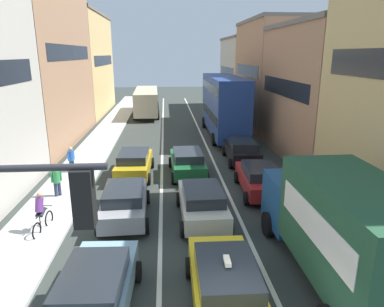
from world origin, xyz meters
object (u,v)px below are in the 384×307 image
sedan_right_lane_behind_truck (260,178)px  pedestrian_far_sidewalk (57,180)px  cyclist_on_sidewalk (41,213)px  bus_mid_queue_primary (224,103)px  taxi_centre_lane_front (226,283)px  wagon_left_lane_second (125,201)px  sedan_centre_lane_second (202,202)px  pedestrian_near_kerb (71,159)px  removalist_box_truck (339,224)px  wagon_right_lane_far (241,150)px  bus_far_queue_secondary (146,100)px  sedan_left_lane_front (95,291)px  hatchback_centre_lane_third (188,162)px  sedan_left_lane_third (134,163)px

sedan_right_lane_behind_truck → pedestrian_far_sidewalk: (-10.05, 0.10, 0.15)m
cyclist_on_sidewalk → bus_mid_queue_primary: bearing=-23.7°
taxi_centre_lane_front → wagon_left_lane_second: 6.74m
sedan_centre_lane_second → pedestrian_near_kerb: pedestrian_near_kerb is taller
cyclist_on_sidewalk → pedestrian_far_sidewalk: size_ratio=1.04×
sedan_right_lane_behind_truck → sedan_centre_lane_second: bearing=132.5°
removalist_box_truck → wagon_right_lane_far: 12.75m
sedan_right_lane_behind_truck → wagon_left_lane_second: bearing=112.2°
bus_far_queue_secondary → sedan_left_lane_front: bearing=178.7°
hatchback_centre_lane_third → cyclist_on_sidewalk: (-6.17, -6.53, 0.05)m
wagon_left_lane_second → bus_mid_queue_primary: bus_mid_queue_primary is taller
hatchback_centre_lane_third → pedestrian_near_kerb: (-6.80, 0.67, 0.15)m
wagon_left_lane_second → pedestrian_far_sidewalk: size_ratio=2.62×
removalist_box_truck → taxi_centre_lane_front: size_ratio=1.78×
sedan_left_lane_front → bus_far_queue_secondary: size_ratio=0.41×
taxi_centre_lane_front → sedan_right_lane_behind_truck: taxi_centre_lane_front is taller
taxi_centre_lane_front → cyclist_on_sidewalk: size_ratio=2.51×
sedan_left_lane_third → bus_mid_queue_primary: bus_mid_queue_primary is taller
bus_mid_queue_primary → pedestrian_near_kerb: 14.03m
wagon_left_lane_second → bus_mid_queue_primary: (6.75, 15.27, 2.03)m
sedan_centre_lane_second → hatchback_centre_lane_third: bearing=1.5°
sedan_left_lane_third → wagon_right_lane_far: 7.17m
sedan_left_lane_third → bus_mid_queue_primary: bearing=-32.9°
sedan_centre_lane_second → wagon_right_lane_far: bearing=-23.8°
removalist_box_truck → wagon_left_lane_second: (-6.92, 4.87, -1.18)m
cyclist_on_sidewalk → pedestrian_far_sidewalk: bearing=14.2°
pedestrian_near_kerb → sedan_right_lane_behind_truck: bearing=-172.2°
bus_mid_queue_primary → pedestrian_near_kerb: bearing=131.0°
hatchback_centre_lane_third → sedan_right_lane_behind_truck: same height
cyclist_on_sidewalk → sedan_left_lane_third: bearing=-17.7°
bus_far_queue_secondary → pedestrian_near_kerb: bearing=169.0°
bus_mid_queue_primary → pedestrian_far_sidewalk: 16.52m
sedan_right_lane_behind_truck → bus_mid_queue_primary: bearing=1.1°
taxi_centre_lane_front → sedan_left_lane_third: bearing=17.5°
removalist_box_truck → wagon_left_lane_second: bearing=54.9°
sedan_centre_lane_second → hatchback_centre_lane_third: (-0.26, 5.82, 0.00)m
sedan_centre_lane_second → pedestrian_far_sidewalk: size_ratio=2.61×
bus_mid_queue_primary → sedan_left_lane_third: bearing=145.3°
wagon_left_lane_second → wagon_right_lane_far: size_ratio=1.00×
removalist_box_truck → sedan_right_lane_behind_truck: removalist_box_truck is taller
sedan_right_lane_behind_truck → bus_far_queue_secondary: size_ratio=0.41×
removalist_box_truck → sedan_centre_lane_second: (-3.62, 4.52, -1.18)m
pedestrian_far_sidewalk → cyclist_on_sidewalk: bearing=150.8°
sedan_right_lane_behind_truck → wagon_right_lane_far: (0.22, 5.44, 0.00)m
sedan_left_lane_front → sedan_centre_lane_second: bearing=-29.4°
sedan_centre_lane_second → pedestrian_far_sidewalk: 7.40m
sedan_centre_lane_second → wagon_left_lane_second: size_ratio=0.99×
sedan_left_lane_front → pedestrian_near_kerb: size_ratio=2.64×
bus_far_queue_secondary → pedestrian_near_kerb: (-3.41, -20.62, -0.81)m
sedan_centre_lane_second → pedestrian_far_sidewalk: bearing=66.6°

